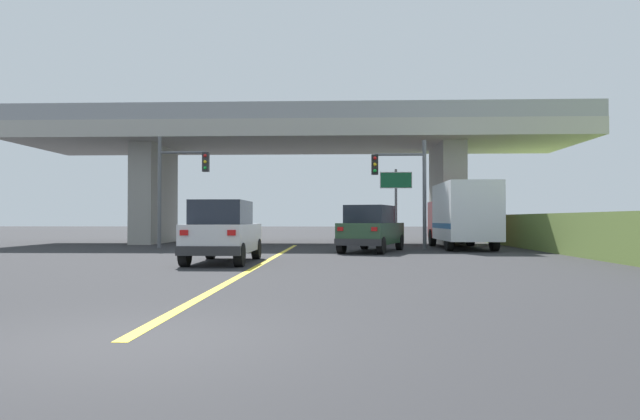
% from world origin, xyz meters
% --- Properties ---
extents(ground, '(160.00, 160.00, 0.00)m').
position_xyz_m(ground, '(0.00, 27.30, 0.00)').
color(ground, '#2B2B2D').
extents(overpass_bridge, '(32.29, 8.59, 7.59)m').
position_xyz_m(overpass_bridge, '(0.00, 27.30, 5.50)').
color(overpass_bridge, '#A8A59E').
rests_on(overpass_bridge, ground).
extents(lane_divider_stripe, '(0.20, 24.57, 0.01)m').
position_xyz_m(lane_divider_stripe, '(0.00, 12.29, 0.00)').
color(lane_divider_stripe, yellow).
rests_on(lane_divider_stripe, ground).
extents(suv_lead, '(1.91, 4.49, 2.02)m').
position_xyz_m(suv_lead, '(-1.33, 12.00, 1.01)').
color(suv_lead, silver).
rests_on(suv_lead, ground).
extents(suv_crossing, '(3.24, 5.09, 2.02)m').
position_xyz_m(suv_crossing, '(3.83, 18.50, 1.01)').
color(suv_crossing, '#2D4C33').
rests_on(suv_crossing, ground).
extents(box_truck, '(2.33, 7.01, 3.12)m').
position_xyz_m(box_truck, '(8.34, 21.20, 1.64)').
color(box_truck, red).
rests_on(box_truck, ground).
extents(traffic_signal_nearside, '(2.60, 0.36, 5.19)m').
position_xyz_m(traffic_signal_nearside, '(5.59, 20.75, 3.26)').
color(traffic_signal_nearside, '#56595E').
rests_on(traffic_signal_nearside, ground).
extents(traffic_signal_farside, '(2.55, 0.36, 5.51)m').
position_xyz_m(traffic_signal_farside, '(-5.64, 21.29, 3.42)').
color(traffic_signal_farside, '#56595E').
rests_on(traffic_signal_farside, ground).
extents(highway_sign, '(1.79, 0.17, 4.24)m').
position_xyz_m(highway_sign, '(5.57, 25.67, 3.15)').
color(highway_sign, slate).
rests_on(highway_sign, ground).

